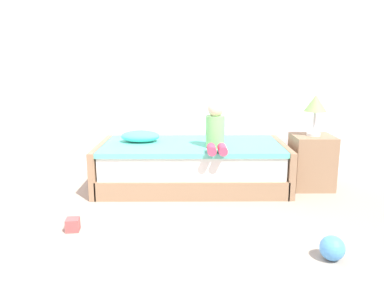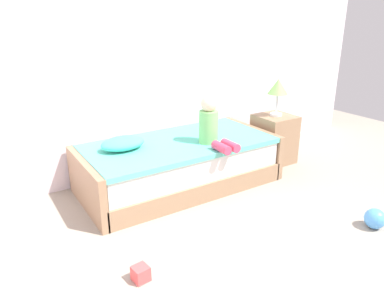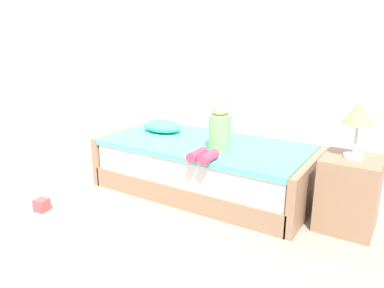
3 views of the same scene
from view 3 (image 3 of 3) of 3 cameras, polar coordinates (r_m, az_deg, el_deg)
wall_rear at (r=4.20m, az=2.57°, el=15.45°), size 7.20×0.10×2.90m
bed at (r=3.76m, az=2.01°, el=-3.49°), size 2.11×1.00×0.50m
nightstand at (r=3.29m, az=22.58°, el=-6.90°), size 0.44×0.44×0.60m
table_lamp at (r=3.11m, az=23.90°, el=3.94°), size 0.24×0.24×0.45m
child_figure at (r=3.32m, az=3.85°, el=1.99°), size 0.20×0.51×0.50m
pillow at (r=4.05m, az=-4.51°, el=2.71°), size 0.44×0.30×0.13m
toy_block at (r=3.67m, az=-21.78°, el=-8.57°), size 0.12×0.12×0.11m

